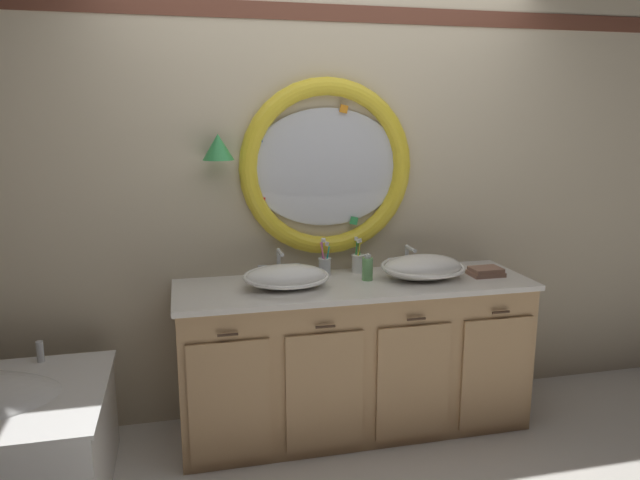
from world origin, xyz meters
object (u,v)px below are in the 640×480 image
object	(u,v)px
sink_basin_left	(286,277)
toothbrush_holder_left	(325,265)
soap_dispenser	(367,268)
toothbrush_holder_right	(358,262)
folded_hand_towel	(486,272)
sink_basin_right	(423,267)

from	to	relation	value
sink_basin_left	toothbrush_holder_left	bearing A→B (deg)	38.56
toothbrush_holder_left	soap_dispenser	size ratio (longest dim) A/B	1.41
sink_basin_left	soap_dispenser	world-z (taller)	soap_dispenser
toothbrush_holder_right	folded_hand_towel	size ratio (longest dim) A/B	1.12
sink_basin_left	toothbrush_holder_right	xyz separation A→B (m)	(0.47, 0.23, -0.00)
toothbrush_holder_left	sink_basin_left	bearing A→B (deg)	-141.44
folded_hand_towel	sink_basin_right	bearing A→B (deg)	178.13
soap_dispenser	folded_hand_towel	world-z (taller)	soap_dispenser
toothbrush_holder_left	toothbrush_holder_right	bearing A→B (deg)	5.72
sink_basin_right	folded_hand_towel	distance (m)	0.39
folded_hand_towel	soap_dispenser	bearing A→B (deg)	174.73
sink_basin_right	soap_dispenser	bearing A→B (deg)	170.55
toothbrush_holder_left	toothbrush_holder_right	xyz separation A→B (m)	(0.21, 0.02, 0.00)
sink_basin_right	toothbrush_holder_left	xyz separation A→B (m)	(-0.52, 0.21, -0.01)
toothbrush_holder_left	soap_dispenser	xyz separation A→B (m)	(0.21, -0.16, 0.01)
sink_basin_left	toothbrush_holder_left	xyz separation A→B (m)	(0.26, 0.21, -0.00)
toothbrush_holder_left	folded_hand_towel	distance (m)	0.93
toothbrush_holder_left	folded_hand_towel	world-z (taller)	toothbrush_holder_left
sink_basin_right	toothbrush_holder_right	world-z (taller)	toothbrush_holder_right
sink_basin_right	soap_dispenser	distance (m)	0.31
sink_basin_right	sink_basin_left	bearing A→B (deg)	180.00
soap_dispenser	toothbrush_holder_right	bearing A→B (deg)	90.65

